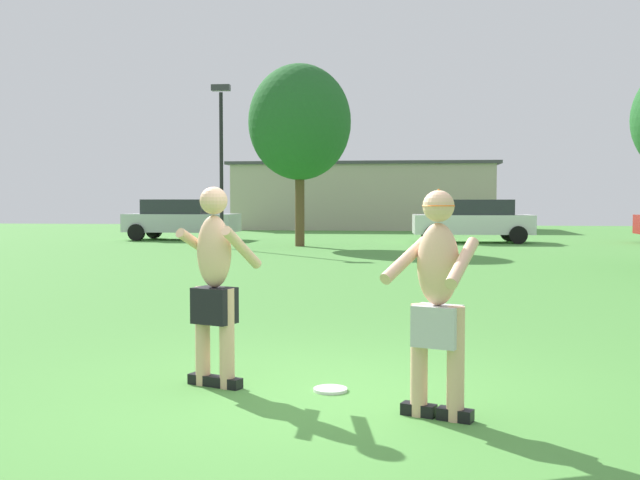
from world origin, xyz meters
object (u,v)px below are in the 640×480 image
frisbee (330,390)px  car_silver_near_post (181,219)px  player_with_cap (437,293)px  car_white_mid_lot (474,220)px  tree_left_field (300,123)px  lamp_post (221,147)px  player_in_black (215,281)px

frisbee → car_silver_near_post: 24.09m
player_with_cap → car_white_mid_lot: 23.04m
car_silver_near_post → tree_left_field: tree_left_field is taller
car_silver_near_post → lamp_post: size_ratio=0.83×
car_white_mid_lot → lamp_post: 9.75m
car_white_mid_lot → tree_left_field: bearing=-154.1°
frisbee → player_with_cap: bearing=-39.4°
car_white_mid_lot → lamp_post: size_ratio=0.83×
frisbee → tree_left_field: tree_left_field is taller
player_in_black → car_silver_near_post: player_in_black is taller
lamp_post → tree_left_field: (2.39, 1.28, 0.89)m
player_with_cap → frisbee: (-0.87, 0.71, -0.92)m
player_in_black → lamp_post: 18.62m
player_in_black → car_white_mid_lot: size_ratio=0.40×
player_with_cap → frisbee: size_ratio=5.89×
player_with_cap → frisbee: 1.45m
frisbee → car_white_mid_lot: car_white_mid_lot is taller
lamp_post → tree_left_field: tree_left_field is taller
frisbee → lamp_post: bearing=106.6°
car_silver_near_post → car_white_mid_lot: 11.24m
car_white_mid_lot → player_with_cap: bearing=-95.5°
car_white_mid_lot → lamp_post: bearing=-153.5°
tree_left_field → lamp_post: bearing=-151.8°
player_in_black → car_silver_near_post: (-7.15, 22.59, -0.09)m
player_with_cap → tree_left_field: (-3.85, 20.00, 3.24)m
player_in_black → lamp_post: lamp_post is taller
car_silver_near_post → player_with_cap: bearing=-68.9°
frisbee → car_silver_near_post: bearing=109.8°
frisbee → tree_left_field: bearing=98.8°
frisbee → lamp_post: lamp_post is taller
frisbee → tree_left_field: (-2.99, 19.29, 4.16)m
player_with_cap → car_white_mid_lot: bearing=84.5°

